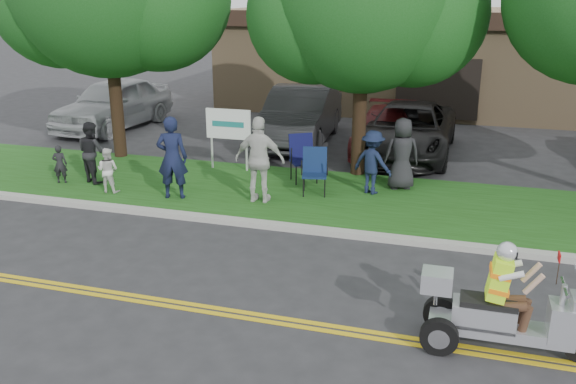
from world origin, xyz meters
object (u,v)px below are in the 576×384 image
(spectator_adult_mid, at_px, (92,152))
(parked_car_right, at_px, (386,130))
(lawn_chair_b, at_px, (302,155))
(trike_scooter, at_px, (502,314))
(parked_car_left, at_px, (300,116))
(parked_car_mid, at_px, (408,130))
(spectator_adult_left, at_px, (172,158))
(parked_car_far_left, at_px, (114,103))
(lawn_chair_a, at_px, (315,168))
(spectator_adult_right, at_px, (260,160))

(spectator_adult_mid, bearing_deg, parked_car_right, -112.92)
(lawn_chair_b, bearing_deg, parked_car_right, 37.44)
(parked_car_right, bearing_deg, spectator_adult_mid, -141.53)
(trike_scooter, relative_size, lawn_chair_b, 2.07)
(spectator_adult_mid, distance_m, parked_car_right, 8.67)
(parked_car_left, bearing_deg, parked_car_mid, -13.91)
(spectator_adult_left, relative_size, parked_car_far_left, 0.37)
(spectator_adult_mid, distance_m, parked_car_far_left, 6.98)
(parked_car_left, bearing_deg, lawn_chair_a, -74.19)
(parked_car_right, bearing_deg, spectator_adult_left, -125.39)
(lawn_chair_b, relative_size, parked_car_left, 0.22)
(spectator_adult_mid, height_order, parked_car_left, parked_car_left)
(spectator_adult_right, distance_m, parked_car_left, 6.20)
(trike_scooter, xyz_separation_m, lawn_chair_b, (-4.63, 6.57, 0.21))
(spectator_adult_mid, height_order, spectator_adult_right, spectator_adult_right)
(spectator_adult_right, bearing_deg, parked_car_left, -84.25)
(lawn_chair_a, distance_m, parked_car_far_left, 10.35)
(lawn_chair_a, xyz_separation_m, spectator_adult_left, (-3.05, -1.30, 0.35))
(lawn_chair_b, bearing_deg, parked_car_left, 75.01)
(lawn_chair_a, xyz_separation_m, parked_car_far_left, (-8.81, 5.42, 0.18))
(spectator_adult_right, height_order, parked_car_far_left, spectator_adult_right)
(trike_scooter, distance_m, parked_car_left, 12.32)
(lawn_chair_a, height_order, parked_car_mid, parked_car_mid)
(trike_scooter, height_order, spectator_adult_right, spectator_adult_right)
(lawn_chair_b, height_order, parked_car_mid, parked_car_mid)
(spectator_adult_right, bearing_deg, parked_car_far_left, -40.97)
(parked_car_mid, bearing_deg, spectator_adult_mid, -143.35)
(spectator_adult_left, height_order, spectator_adult_mid, spectator_adult_left)
(lawn_chair_b, height_order, spectator_adult_mid, spectator_adult_mid)
(parked_car_right, bearing_deg, parked_car_far_left, 174.65)
(lawn_chair_a, bearing_deg, spectator_adult_mid, 174.68)
(spectator_adult_mid, relative_size, parked_car_left, 0.28)
(lawn_chair_b, bearing_deg, lawn_chair_a, -90.20)
(spectator_adult_left, relative_size, parked_car_left, 0.36)
(parked_car_left, distance_m, parked_car_right, 2.82)
(trike_scooter, bearing_deg, parked_car_left, 117.82)
(lawn_chair_b, distance_m, spectator_adult_left, 3.35)
(trike_scooter, height_order, lawn_chair_a, trike_scooter)
(spectator_adult_right, bearing_deg, trike_scooter, 136.03)
(parked_car_left, height_order, parked_car_mid, parked_car_left)
(lawn_chair_b, distance_m, spectator_adult_right, 1.98)
(spectator_adult_left, bearing_deg, lawn_chair_b, -154.00)
(spectator_adult_mid, xyz_separation_m, parked_car_right, (6.56, 5.66, -0.23))
(parked_car_far_left, bearing_deg, spectator_adult_mid, -58.45)
(lawn_chair_b, xyz_separation_m, parked_car_mid, (2.24, 3.61, 0.00))
(lawn_chair_a, height_order, spectator_adult_right, spectator_adult_right)
(lawn_chair_b, xyz_separation_m, parked_car_left, (-1.26, 4.25, 0.12))
(trike_scooter, bearing_deg, parked_car_right, 105.55)
(lawn_chair_a, distance_m, spectator_adult_mid, 5.62)
(spectator_adult_right, bearing_deg, lawn_chair_b, -105.61)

